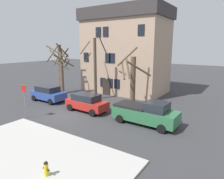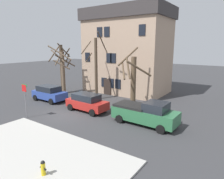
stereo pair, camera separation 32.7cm
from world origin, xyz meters
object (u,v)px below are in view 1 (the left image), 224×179
object	(u,v)px
fire_hydrant	(46,168)
bicycle_leaning	(79,96)
tree_bare_near	(61,67)
car_red_wagon	(87,102)
tree_bare_end	(132,79)
car_blue_wagon	(48,93)
tree_bare_far	(95,67)
pickup_truck_green	(146,113)
tree_bare_mid	(61,70)
building_main	(125,51)
street_sign_pole	(24,95)

from	to	relation	value
fire_hydrant	bicycle_leaning	bearing A→B (deg)	126.85
tree_bare_near	bicycle_leaning	xyz separation A→B (m)	(4.00, -0.85, -3.21)
car_red_wagon	bicycle_leaning	bearing A→B (deg)	141.07
tree_bare_end	fire_hydrant	bearing A→B (deg)	-80.97
car_blue_wagon	tree_bare_far	bearing A→B (deg)	42.13
pickup_truck_green	fire_hydrant	size ratio (longest dim) A/B	7.04
tree_bare_mid	tree_bare_near	bearing A→B (deg)	149.42
tree_bare_near	pickup_truck_green	world-z (taller)	tree_bare_near
tree_bare_near	bicycle_leaning	bearing A→B (deg)	-12.02
tree_bare_far	tree_bare_mid	bearing A→B (deg)	-178.24
car_blue_wagon	bicycle_leaning	size ratio (longest dim) A/B	2.44
tree_bare_mid	car_blue_wagon	bearing A→B (deg)	-67.23
building_main	street_sign_pole	xyz separation A→B (m)	(-1.78, -14.33, -3.53)
pickup_truck_green	fire_hydrant	world-z (taller)	pickup_truck_green
car_blue_wagon	street_sign_pole	distance (m)	5.78
tree_bare_end	building_main	bearing A→B (deg)	125.32
street_sign_pole	bicycle_leaning	bearing A→B (deg)	95.41
tree_bare_mid	tree_bare_far	xyz separation A→B (m)	(5.51, 0.17, 0.68)
tree_bare_far	fire_hydrant	size ratio (longest dim) A/B	10.28
tree_bare_near	building_main	bearing A→B (deg)	41.95
car_red_wagon	fire_hydrant	distance (m)	10.23
tree_bare_far	street_sign_pole	distance (m)	8.73
pickup_truck_green	tree_bare_end	bearing A→B (deg)	133.01
tree_bare_far	fire_hydrant	bearing A→B (deg)	-60.79
tree_bare_far	car_blue_wagon	size ratio (longest dim) A/B	1.84
street_sign_pole	building_main	bearing A→B (deg)	82.94
tree_bare_far	pickup_truck_green	size ratio (longest dim) A/B	1.46
car_red_wagon	fire_hydrant	bearing A→B (deg)	-60.05
tree_bare_far	fire_hydrant	xyz separation A→B (m)	(7.18, -12.84, -3.36)
tree_bare_mid	car_red_wagon	size ratio (longest dim) A/B	1.47
tree_bare_far	car_red_wagon	distance (m)	5.39
tree_bare_mid	car_red_wagon	distance (m)	8.79
tree_bare_mid	fire_hydrant	distance (m)	18.13
tree_bare_far	tree_bare_end	distance (m)	5.33
tree_bare_far	fire_hydrant	world-z (taller)	tree_bare_far
bicycle_leaning	tree_bare_end	bearing A→B (deg)	2.33
car_red_wagon	car_blue_wagon	bearing A→B (deg)	176.98
building_main	bicycle_leaning	bearing A→B (deg)	-110.47
tree_bare_far	pickup_truck_green	distance (m)	9.57
building_main	tree_bare_end	size ratio (longest dim) A/B	1.82
tree_bare_far	bicycle_leaning	distance (m)	4.03
building_main	car_blue_wagon	xyz separation A→B (m)	(-4.73, -9.51, -4.72)
building_main	tree_bare_near	distance (m)	8.98
car_blue_wagon	street_sign_pole	world-z (taller)	street_sign_pole
pickup_truck_green	bicycle_leaning	size ratio (longest dim) A/B	3.07
tree_bare_far	car_red_wagon	xyz separation A→B (m)	(2.08, -3.98, -2.98)
car_red_wagon	bicycle_leaning	xyz separation A→B (m)	(-3.89, 3.14, -0.53)
tree_bare_end	street_sign_pole	bearing A→B (deg)	-128.55
tree_bare_near	bicycle_leaning	size ratio (longest dim) A/B	3.82
tree_bare_far	pickup_truck_green	world-z (taller)	tree_bare_far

